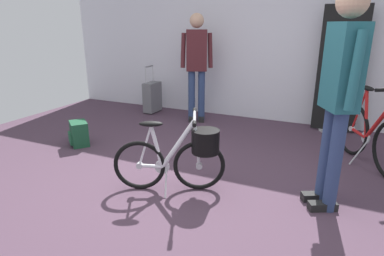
{
  "coord_description": "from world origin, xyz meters",
  "views": [
    {
      "loc": [
        1.19,
        -2.44,
        1.52
      ],
      "look_at": [
        -0.07,
        0.3,
        0.55
      ],
      "focal_mm": 30.22,
      "sensor_mm": 36.0,
      "label": 1
    }
  ],
  "objects_px": {
    "folding_bike_foreground": "(183,154)",
    "rolling_suitcase": "(152,97)",
    "floor_banner_stand": "(339,77)",
    "display_bike_left": "(371,135)",
    "visitor_browsing": "(197,61)",
    "visitor_near_wall": "(340,88)",
    "backpack_on_floor": "(79,134)"
  },
  "relations": [
    {
      "from": "visitor_near_wall",
      "to": "visitor_browsing",
      "type": "xyz_separation_m",
      "value": [
        -2.1,
        1.96,
        -0.08
      ]
    },
    {
      "from": "visitor_near_wall",
      "to": "visitor_browsing",
      "type": "height_order",
      "value": "visitor_near_wall"
    },
    {
      "from": "backpack_on_floor",
      "to": "floor_banner_stand",
      "type": "bearing_deg",
      "value": 33.68
    },
    {
      "from": "floor_banner_stand",
      "to": "rolling_suitcase",
      "type": "bearing_deg",
      "value": -176.83
    },
    {
      "from": "display_bike_left",
      "to": "visitor_near_wall",
      "type": "height_order",
      "value": "visitor_near_wall"
    },
    {
      "from": "floor_banner_stand",
      "to": "visitor_browsing",
      "type": "distance_m",
      "value": 2.1
    },
    {
      "from": "display_bike_left",
      "to": "rolling_suitcase",
      "type": "xyz_separation_m",
      "value": [
        -3.4,
        0.98,
        -0.08
      ]
    },
    {
      "from": "folding_bike_foreground",
      "to": "backpack_on_floor",
      "type": "xyz_separation_m",
      "value": [
        -1.77,
        0.51,
        -0.21
      ]
    },
    {
      "from": "floor_banner_stand",
      "to": "rolling_suitcase",
      "type": "distance_m",
      "value": 3.04
    },
    {
      "from": "rolling_suitcase",
      "to": "backpack_on_floor",
      "type": "height_order",
      "value": "rolling_suitcase"
    },
    {
      "from": "rolling_suitcase",
      "to": "backpack_on_floor",
      "type": "bearing_deg",
      "value": -90.29
    },
    {
      "from": "folding_bike_foreground",
      "to": "rolling_suitcase",
      "type": "xyz_separation_m",
      "value": [
        -1.76,
        2.34,
        -0.09
      ]
    },
    {
      "from": "folding_bike_foreground",
      "to": "rolling_suitcase",
      "type": "distance_m",
      "value": 2.93
    },
    {
      "from": "visitor_near_wall",
      "to": "backpack_on_floor",
      "type": "height_order",
      "value": "visitor_near_wall"
    },
    {
      "from": "visitor_browsing",
      "to": "backpack_on_floor",
      "type": "relative_size",
      "value": 4.83
    },
    {
      "from": "display_bike_left",
      "to": "visitor_browsing",
      "type": "bearing_deg",
      "value": 160.87
    },
    {
      "from": "floor_banner_stand",
      "to": "folding_bike_foreground",
      "type": "height_order",
      "value": "floor_banner_stand"
    },
    {
      "from": "display_bike_left",
      "to": "backpack_on_floor",
      "type": "relative_size",
      "value": 3.42
    },
    {
      "from": "visitor_near_wall",
      "to": "backpack_on_floor",
      "type": "relative_size",
      "value": 5.15
    },
    {
      "from": "visitor_near_wall",
      "to": "rolling_suitcase",
      "type": "xyz_separation_m",
      "value": [
        -3.02,
        2.08,
        -0.77
      ]
    },
    {
      "from": "display_bike_left",
      "to": "rolling_suitcase",
      "type": "bearing_deg",
      "value": 163.89
    },
    {
      "from": "display_bike_left",
      "to": "backpack_on_floor",
      "type": "distance_m",
      "value": 3.52
    },
    {
      "from": "rolling_suitcase",
      "to": "visitor_browsing",
      "type": "bearing_deg",
      "value": -7.53
    },
    {
      "from": "display_bike_left",
      "to": "visitor_browsing",
      "type": "distance_m",
      "value": 2.7
    },
    {
      "from": "backpack_on_floor",
      "to": "visitor_near_wall",
      "type": "bearing_deg",
      "value": -4.66
    },
    {
      "from": "visitor_near_wall",
      "to": "display_bike_left",
      "type": "bearing_deg",
      "value": 70.69
    },
    {
      "from": "floor_banner_stand",
      "to": "backpack_on_floor",
      "type": "xyz_separation_m",
      "value": [
        -3.0,
        -2.0,
        -0.65
      ]
    },
    {
      "from": "folding_bike_foreground",
      "to": "floor_banner_stand",
      "type": "bearing_deg",
      "value": 63.8
    },
    {
      "from": "floor_banner_stand",
      "to": "folding_bike_foreground",
      "type": "bearing_deg",
      "value": -116.2
    },
    {
      "from": "display_bike_left",
      "to": "rolling_suitcase",
      "type": "distance_m",
      "value": 3.54
    },
    {
      "from": "folding_bike_foreground",
      "to": "visitor_browsing",
      "type": "distance_m",
      "value": 2.45
    },
    {
      "from": "rolling_suitcase",
      "to": "display_bike_left",
      "type": "bearing_deg",
      "value": -16.11
    }
  ]
}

